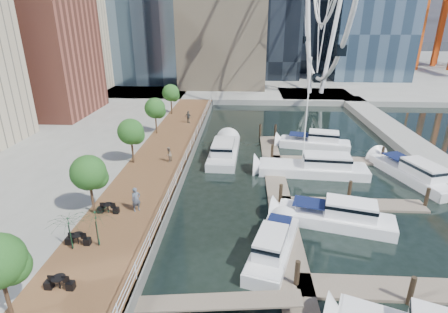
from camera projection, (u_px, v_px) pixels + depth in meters
name	position (u px, v px, depth m)	size (l,w,h in m)	color
ground	(245.00, 263.00, 22.48)	(520.00, 520.00, 0.00)	black
boardwalk	(159.00, 164.00, 36.72)	(6.00, 60.00, 1.00)	brown
seawall	(188.00, 164.00, 36.56)	(0.25, 60.00, 1.00)	#595954
land_far	(245.00, 66.00, 117.18)	(200.00, 114.00, 1.00)	gray
breakwater	(420.00, 153.00, 39.85)	(4.00, 60.00, 1.00)	gray
pier	(315.00, 96.00, 69.93)	(14.00, 12.00, 1.00)	gray
railing	(186.00, 155.00, 36.20)	(0.10, 60.00, 1.05)	white
floating_docks	(334.00, 189.00, 31.16)	(16.00, 34.00, 2.60)	#6D6051
street_trees	(131.00, 132.00, 34.54)	(2.60, 42.60, 4.60)	#3F2B1C
cafe_tables	(70.00, 259.00, 20.67)	(2.50, 13.70, 0.74)	black
yacht_foreground	(334.00, 224.00, 26.71)	(2.53, 9.43, 2.15)	white
pedestrian_near	(136.00, 199.00, 26.34)	(0.70, 0.46, 1.91)	#4E5768
pedestrian_mid	(169.00, 155.00, 35.63)	(0.77, 0.60, 1.58)	#826D59
pedestrian_far	(188.00, 117.00, 49.28)	(1.01, 0.42, 1.72)	#333A40
moored_yachts	(313.00, 178.00, 34.49)	(23.45, 33.31, 11.50)	white
cafe_seating	(54.00, 272.00, 18.24)	(4.93, 14.71, 2.62)	#103B21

